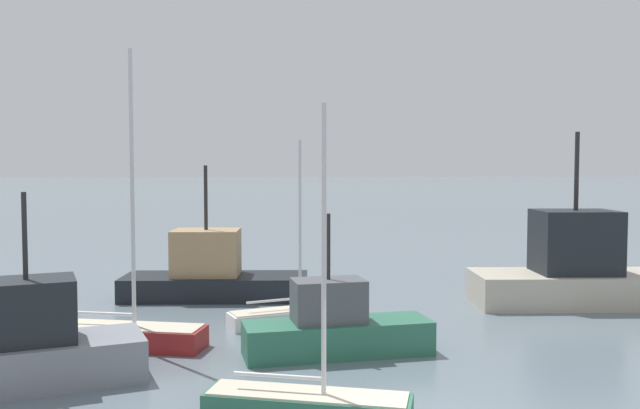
{
  "coord_description": "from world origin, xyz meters",
  "views": [
    {
      "loc": [
        -3.26,
        -12.17,
        5.14
      ],
      "look_at": [
        0.0,
        17.25,
        3.43
      ],
      "focal_mm": 37.36,
      "sensor_mm": 36.0,
      "label": 1
    }
  ],
  "objects_px": {
    "sailboat_3": "(122,332)",
    "fishing_boat_3": "(212,275)",
    "sailboat_4": "(308,398)",
    "fishing_boat_1": "(18,349)",
    "sailboat_2": "(291,314)",
    "fishing_boat_0": "(582,273)",
    "fishing_boat_2": "(335,328)"
  },
  "relations": [
    {
      "from": "sailboat_2",
      "to": "fishing_boat_1",
      "type": "relative_size",
      "value": 0.97
    },
    {
      "from": "sailboat_3",
      "to": "sailboat_4",
      "type": "height_order",
      "value": "sailboat_3"
    },
    {
      "from": "sailboat_2",
      "to": "fishing_boat_0",
      "type": "height_order",
      "value": "fishing_boat_0"
    },
    {
      "from": "sailboat_4",
      "to": "fishing_boat_1",
      "type": "relative_size",
      "value": 1.04
    },
    {
      "from": "sailboat_3",
      "to": "fishing_boat_3",
      "type": "bearing_deg",
      "value": 87.83
    },
    {
      "from": "fishing_boat_0",
      "to": "fishing_boat_3",
      "type": "bearing_deg",
      "value": -6.35
    },
    {
      "from": "sailboat_2",
      "to": "sailboat_3",
      "type": "height_order",
      "value": "sailboat_3"
    },
    {
      "from": "sailboat_2",
      "to": "sailboat_4",
      "type": "relative_size",
      "value": 0.93
    },
    {
      "from": "sailboat_2",
      "to": "sailboat_4",
      "type": "height_order",
      "value": "sailboat_4"
    },
    {
      "from": "sailboat_4",
      "to": "sailboat_2",
      "type": "bearing_deg",
      "value": 106.73
    },
    {
      "from": "sailboat_3",
      "to": "fishing_boat_0",
      "type": "bearing_deg",
      "value": 30.05
    },
    {
      "from": "sailboat_3",
      "to": "fishing_boat_2",
      "type": "relative_size",
      "value": 1.59
    },
    {
      "from": "fishing_boat_1",
      "to": "fishing_boat_3",
      "type": "relative_size",
      "value": 0.84
    },
    {
      "from": "sailboat_4",
      "to": "fishing_boat_3",
      "type": "relative_size",
      "value": 0.88
    },
    {
      "from": "sailboat_4",
      "to": "fishing_boat_3",
      "type": "height_order",
      "value": "sailboat_4"
    },
    {
      "from": "sailboat_2",
      "to": "fishing_boat_0",
      "type": "distance_m",
      "value": 11.11
    },
    {
      "from": "fishing_boat_3",
      "to": "sailboat_2",
      "type": "bearing_deg",
      "value": 126.13
    },
    {
      "from": "fishing_boat_0",
      "to": "sailboat_2",
      "type": "bearing_deg",
      "value": 14.75
    },
    {
      "from": "sailboat_2",
      "to": "sailboat_3",
      "type": "distance_m",
      "value": 5.44
    },
    {
      "from": "fishing_boat_1",
      "to": "fishing_boat_0",
      "type": "bearing_deg",
      "value": 5.3
    },
    {
      "from": "sailboat_3",
      "to": "fishing_boat_3",
      "type": "distance_m",
      "value": 7.24
    },
    {
      "from": "fishing_boat_0",
      "to": "fishing_boat_1",
      "type": "height_order",
      "value": "fishing_boat_0"
    },
    {
      "from": "fishing_boat_0",
      "to": "fishing_boat_2",
      "type": "relative_size",
      "value": 1.61
    },
    {
      "from": "sailboat_2",
      "to": "fishing_boat_2",
      "type": "height_order",
      "value": "sailboat_2"
    },
    {
      "from": "sailboat_4",
      "to": "fishing_boat_3",
      "type": "distance_m",
      "value": 12.75
    },
    {
      "from": "fishing_boat_2",
      "to": "fishing_boat_1",
      "type": "bearing_deg",
      "value": 6.68
    },
    {
      "from": "sailboat_3",
      "to": "fishing_boat_1",
      "type": "xyz_separation_m",
      "value": [
        -1.78,
        -3.18,
        0.45
      ]
    },
    {
      "from": "sailboat_3",
      "to": "fishing_boat_1",
      "type": "bearing_deg",
      "value": -103.8
    },
    {
      "from": "fishing_boat_0",
      "to": "fishing_boat_1",
      "type": "relative_size",
      "value": 1.37
    },
    {
      "from": "sailboat_4",
      "to": "fishing_boat_0",
      "type": "distance_m",
      "value": 14.77
    },
    {
      "from": "fishing_boat_1",
      "to": "sailboat_3",
      "type": "bearing_deg",
      "value": 43.55
    },
    {
      "from": "sailboat_2",
      "to": "fishing_boat_2",
      "type": "bearing_deg",
      "value": -93.23
    }
  ]
}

